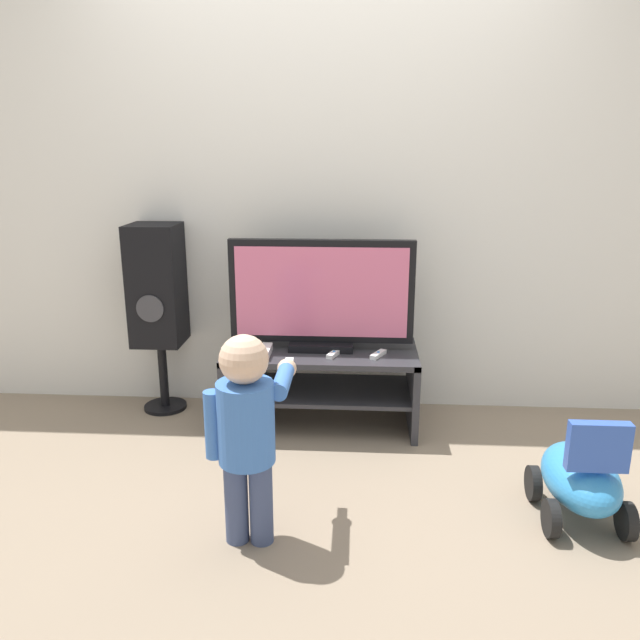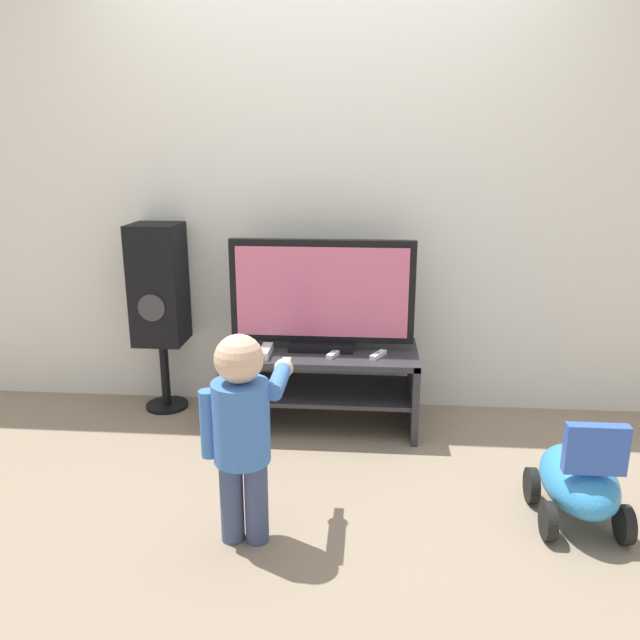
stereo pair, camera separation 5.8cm
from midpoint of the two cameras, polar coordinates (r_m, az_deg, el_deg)
ground_plane at (r=3.27m, az=0.29°, el=-11.21°), size 16.00×16.00×0.00m
wall_back at (r=3.50m, az=1.09°, el=12.73°), size 10.00×0.06×2.60m
tv_stand at (r=3.39m, az=0.63°, el=-5.02°), size 1.02×0.50×0.43m
television at (r=3.28m, az=0.68°, el=2.21°), size 0.97×0.20×0.59m
game_console at (r=3.25m, az=-4.50°, el=-2.88°), size 0.05×0.19×0.04m
remote_primary at (r=3.24m, az=5.86°, el=-3.18°), size 0.09×0.13×0.03m
remote_secondary at (r=3.23m, az=1.81°, el=-3.11°), size 0.08×0.13×0.03m
child at (r=2.35m, az=-6.39°, el=-9.29°), size 0.32×0.47×0.83m
speaker_tower at (r=3.58m, az=-14.06°, el=2.77°), size 0.27×0.28×1.07m
ride_on_toy at (r=2.79m, az=23.17°, el=-13.36°), size 0.33×0.48×0.49m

